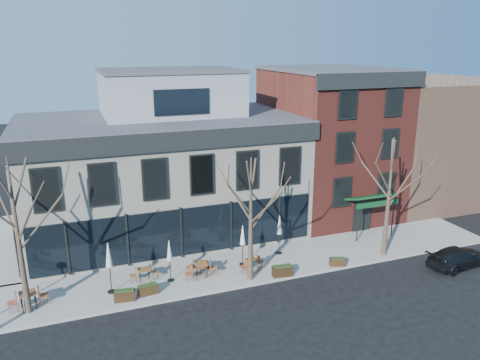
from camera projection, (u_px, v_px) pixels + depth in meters
name	position (u px, v px, depth m)	size (l,w,h in m)	color
ground	(182.00, 261.00, 28.85)	(120.00, 120.00, 0.00)	black
sidewalk_front	(243.00, 266.00, 27.99)	(33.50, 4.70, 0.15)	gray
corner_building	(163.00, 167.00, 32.10)	(18.39, 10.39, 11.10)	silver
red_brick_building	(328.00, 141.00, 36.12)	(8.20, 11.78, 11.18)	maroon
bg_building	(422.00, 138.00, 40.58)	(12.00, 12.00, 10.00)	#8C664C
tree_corner	(18.00, 235.00, 21.92)	(3.93, 3.98, 7.92)	#382B21
tree_mid	(251.00, 218.00, 25.29)	(3.50, 3.55, 7.04)	#382B21
tree_right	(389.00, 196.00, 28.26)	(3.72, 3.77, 7.48)	#382B21
parked_sedan	(458.00, 257.00, 27.91)	(1.70, 4.19, 1.22)	black
cafe_set_0	(28.00, 298.00, 23.29)	(2.00, 0.91, 1.03)	brown
cafe_set_1	(144.00, 273.00, 26.01)	(1.62, 0.66, 0.85)	brown
cafe_set_2	(202.00, 267.00, 26.62)	(1.86, 1.01, 0.96)	brown
cafe_set_3	(199.00, 270.00, 26.33)	(1.69, 0.76, 0.87)	brown
cafe_set_4	(252.00, 264.00, 27.14)	(1.68, 0.79, 0.86)	brown
umbrella_0	(109.00, 258.00, 24.34)	(0.46, 0.46, 2.86)	black
umbrella_1	(169.00, 253.00, 25.62)	(0.39, 0.39, 2.43)	black
umbrella_3	(243.00, 237.00, 27.50)	(0.40, 0.40, 2.52)	black
umbrella_4	(279.00, 227.00, 28.99)	(0.41, 0.41, 2.55)	black
planter_0	(125.00, 295.00, 24.03)	(1.13, 0.57, 0.60)	black
planter_1	(148.00, 289.00, 24.63)	(1.07, 0.52, 0.57)	#302110
planter_2	(282.00, 271.00, 26.57)	(1.19, 0.59, 0.64)	black
planter_3	(337.00, 262.00, 27.81)	(0.98, 0.65, 0.51)	#312110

